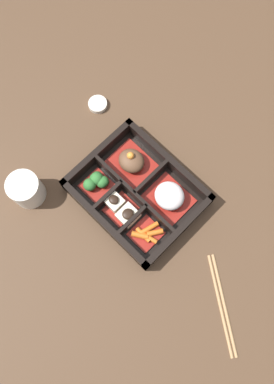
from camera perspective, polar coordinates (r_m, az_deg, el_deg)
name	(u,v)px	position (r m, az deg, el deg)	size (l,w,h in m)	color
ground_plane	(137,195)	(0.87, 0.00, -0.46)	(3.00, 3.00, 0.00)	#4C3523
bento_base	(137,194)	(0.87, 0.00, -0.37)	(0.27, 0.22, 0.01)	black
bento_rim	(136,193)	(0.85, -0.15, -0.16)	(0.27, 0.22, 0.05)	black
bowl_stew	(131,161)	(0.87, -0.85, 4.67)	(0.10, 0.08, 0.05)	maroon
bowl_rice	(169,196)	(0.84, 4.95, -0.67)	(0.10, 0.08, 0.05)	maroon
bowl_greens	(97,181)	(0.86, -6.14, 1.64)	(0.06, 0.06, 0.04)	maroon
bowl_tofu	(121,209)	(0.84, -2.42, -2.54)	(0.08, 0.06, 0.04)	maroon
bowl_carrots	(146,234)	(0.84, 1.45, -6.36)	(0.06, 0.07, 0.02)	maroon
tea_cup	(26,189)	(0.87, -16.55, 0.39)	(0.07, 0.07, 0.07)	beige
chopsticks	(222,304)	(0.86, 12.89, -16.37)	(0.19, 0.14, 0.01)	#A87F51
sauce_dish	(98,104)	(0.96, -6.00, 13.16)	(0.05, 0.05, 0.01)	beige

